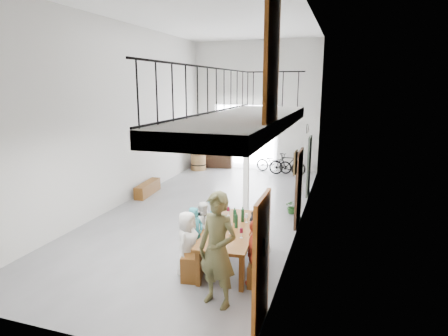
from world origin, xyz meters
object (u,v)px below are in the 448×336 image
(tasting_table, at_px, (232,232))
(bicycle_near, at_px, (274,163))
(oak_barrel, at_px, (198,159))
(side_bench, at_px, (148,188))
(bench_inner, at_px, (202,248))
(host_standing, at_px, (218,250))
(serving_counter, at_px, (215,158))

(tasting_table, relative_size, bicycle_near, 1.55)
(oak_barrel, bearing_deg, side_bench, -93.50)
(bench_inner, bearing_deg, host_standing, -68.59)
(tasting_table, xyz_separation_m, oak_barrel, (-3.93, 7.98, -0.21))
(bench_inner, height_order, host_standing, host_standing)
(host_standing, height_order, bicycle_near, host_standing)
(side_bench, bearing_deg, host_standing, -51.11)
(tasting_table, height_order, bench_inner, tasting_table)
(tasting_table, xyz_separation_m, serving_counter, (-3.43, 8.70, -0.29))
(oak_barrel, distance_m, serving_counter, 0.88)
(side_bench, height_order, host_standing, host_standing)
(side_bench, xyz_separation_m, oak_barrel, (0.25, 4.04, 0.29))
(side_bench, bearing_deg, bench_inner, -48.19)
(oak_barrel, bearing_deg, serving_counter, 55.16)
(side_bench, height_order, oak_barrel, oak_barrel)
(bench_inner, xyz_separation_m, oak_barrel, (-3.27, 7.96, 0.24))
(tasting_table, bearing_deg, side_bench, 132.03)
(oak_barrel, bearing_deg, bicycle_near, 9.38)
(side_bench, distance_m, host_standing, 7.02)
(oak_barrel, bearing_deg, bench_inner, -67.70)
(tasting_table, xyz_separation_m, bench_inner, (-0.66, 0.01, -0.45))
(side_bench, bearing_deg, tasting_table, -43.34)
(tasting_table, relative_size, host_standing, 1.24)
(tasting_table, distance_m, side_bench, 5.76)
(tasting_table, height_order, side_bench, tasting_table)
(serving_counter, distance_m, bicycle_near, 2.75)
(serving_counter, relative_size, host_standing, 0.80)
(serving_counter, bearing_deg, bench_inner, -79.76)
(bicycle_near, bearing_deg, serving_counter, 97.53)
(oak_barrel, relative_size, serving_counter, 0.63)
(tasting_table, relative_size, bench_inner, 1.11)
(tasting_table, height_order, serving_counter, serving_counter)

